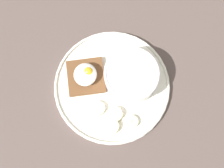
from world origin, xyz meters
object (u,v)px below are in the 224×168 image
at_px(poached_egg, 86,74).
at_px(banana_slice_front, 116,114).
at_px(toast_slice, 86,77).
at_px(banana_slice_right, 111,126).
at_px(oatmeal_bowl, 131,76).
at_px(banana_slice_back, 98,108).
at_px(banana_slice_left, 132,122).

distance_m(poached_egg, banana_slice_front, 0.11).
bearing_deg(toast_slice, banana_slice_right, 40.78).
bearing_deg(oatmeal_bowl, poached_egg, -79.29).
xyz_separation_m(toast_slice, banana_slice_back, (0.06, 0.04, -0.00)).
distance_m(oatmeal_bowl, poached_egg, 0.10).
bearing_deg(poached_egg, oatmeal_bowl, 100.71).
xyz_separation_m(oatmeal_bowl, toast_slice, (0.02, -0.10, -0.02)).
relative_size(poached_egg, banana_slice_back, 1.16).
xyz_separation_m(oatmeal_bowl, banana_slice_back, (0.08, -0.05, -0.02)).
bearing_deg(toast_slice, banana_slice_back, 34.97).
relative_size(toast_slice, banana_slice_back, 2.38).
relative_size(banana_slice_left, banana_slice_right, 0.89).
bearing_deg(oatmeal_bowl, toast_slice, -79.01).
height_order(banana_slice_back, banana_slice_right, banana_slice_right).
relative_size(oatmeal_bowl, toast_slice, 1.11).
height_order(oatmeal_bowl, toast_slice, oatmeal_bowl).
distance_m(banana_slice_left, banana_slice_right, 0.05).
xyz_separation_m(toast_slice, banana_slice_right, (0.09, 0.08, 0.00)).
xyz_separation_m(banana_slice_left, banana_slice_right, (0.02, -0.04, 0.00)).
relative_size(toast_slice, banana_slice_right, 2.46).
xyz_separation_m(toast_slice, poached_egg, (-0.00, 0.00, 0.02)).
relative_size(oatmeal_bowl, banana_slice_right, 2.73).
xyz_separation_m(banana_slice_left, banana_slice_back, (-0.01, -0.08, 0.00)).
height_order(poached_egg, banana_slice_front, poached_egg).
distance_m(poached_egg, banana_slice_left, 0.14).
bearing_deg(banana_slice_right, oatmeal_bowl, 171.54).
bearing_deg(oatmeal_bowl, banana_slice_right, -8.46).
height_order(oatmeal_bowl, banana_slice_left, oatmeal_bowl).
xyz_separation_m(banana_slice_front, banana_slice_back, (-0.00, -0.04, -0.00)).
distance_m(oatmeal_bowl, banana_slice_front, 0.09).
height_order(toast_slice, banana_slice_left, same).
bearing_deg(banana_slice_right, banana_slice_left, 116.22).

